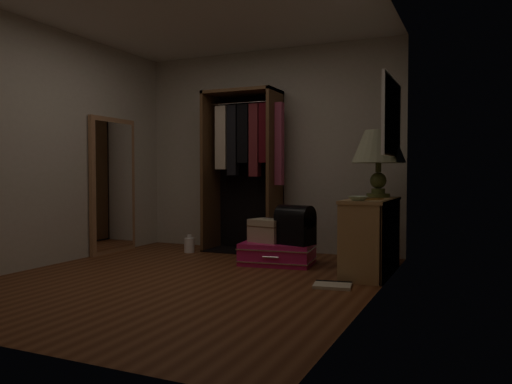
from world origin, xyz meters
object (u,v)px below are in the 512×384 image
pink_suitcase (277,253)px  white_jug (189,245)px  console_bookshelf (371,234)px  floor_mirror (113,185)px  black_bag (295,224)px  table_lamp (379,148)px  train_case (267,230)px  open_wardrobe (246,157)px

pink_suitcase → white_jug: 1.35m
console_bookshelf → floor_mirror: floor_mirror is taller
black_bag → table_lamp: (0.82, 0.32, 0.81)m
train_case → black_bag: black_bag is taller
pink_suitcase → black_bag: bearing=-22.8°
open_wardrobe → table_lamp: open_wardrobe is taller
open_wardrobe → pink_suitcase: size_ratio=2.40×
open_wardrobe → pink_suitcase: (0.70, -0.67, -1.09)m
floor_mirror → white_jug: (0.88, 0.39, -0.75)m
train_case → console_bookshelf: bearing=11.1°
pink_suitcase → table_lamp: 1.57m
black_bag → floor_mirror: bearing=-164.0°
black_bag → white_jug: size_ratio=1.95×
floor_mirror → open_wardrobe: bearing=27.3°
console_bookshelf → table_lamp: size_ratio=1.58×
table_lamp → console_bookshelf: bearing=-90.7°
console_bookshelf → black_bag: console_bookshelf is taller
open_wardrobe → floor_mirror: (-1.50, -0.77, -0.36)m
open_wardrobe → black_bag: (0.93, -0.73, -0.75)m
console_bookshelf → train_case: size_ratio=2.63×
open_wardrobe → white_jug: (-0.62, -0.38, -1.12)m
floor_mirror → train_case: bearing=2.1°
open_wardrobe → table_lamp: 1.80m
open_wardrobe → table_lamp: bearing=-13.4°
pink_suitcase → white_jug: pink_suitcase is taller
black_bag → table_lamp: size_ratio=0.62×
console_bookshelf → train_case: bearing=177.7°
console_bookshelf → train_case: 1.16m
open_wardrobe → white_jug: bearing=-148.4°
black_bag → table_lamp: table_lamp is taller
floor_mirror → black_bag: size_ratio=3.86×
console_bookshelf → pink_suitcase: size_ratio=1.31×
white_jug → table_lamp: bearing=-0.9°
console_bookshelf → open_wardrobe: (-1.74, 0.74, 0.82)m
open_wardrobe → black_bag: bearing=-38.4°
floor_mirror → pink_suitcase: size_ratio=1.99×
floor_mirror → table_lamp: 3.29m
black_bag → table_lamp: 1.20m
open_wardrobe → black_bag: open_wardrobe is taller
train_case → white_jug: size_ratio=1.88×
pink_suitcase → white_jug: bearing=160.5°
floor_mirror → black_bag: (2.42, 0.04, -0.39)m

